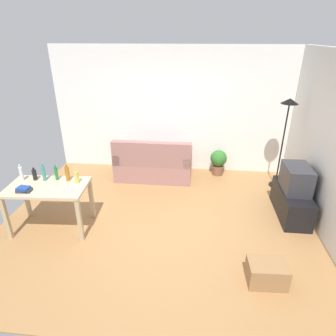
{
  "coord_description": "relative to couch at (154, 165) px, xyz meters",
  "views": [
    {
      "loc": [
        0.59,
        -4.04,
        2.87
      ],
      "look_at": [
        0.1,
        0.5,
        0.75
      ],
      "focal_mm": 30.82,
      "sensor_mm": 36.0,
      "label": 1
    }
  ],
  "objects": [
    {
      "name": "desk",
      "position": [
        -1.35,
        -1.96,
        0.34
      ],
      "size": [
        1.24,
        0.78,
        0.76
      ],
      "rotation": [
        0.0,
        0.0,
        0.07
      ],
      "color": "#C6B28E",
      "rests_on": "ground_plane"
    },
    {
      "name": "book_stack",
      "position": [
        -1.59,
        -2.16,
        0.49
      ],
      "size": [
        0.22,
        0.15,
        0.08
      ],
      "color": "#333338",
      "rests_on": "desk"
    },
    {
      "name": "bottle_amber",
      "position": [
        -1.09,
        -1.75,
        0.58
      ],
      "size": [
        0.06,
        0.06,
        0.28
      ],
      "color": "#9E6019",
      "rests_on": "desk"
    },
    {
      "name": "torchiere_lamp",
      "position": [
        2.58,
        -0.1,
        1.1
      ],
      "size": [
        0.32,
        0.32,
        1.81
      ],
      "color": "black",
      "rests_on": "ground_plane"
    },
    {
      "name": "bottle_tall",
      "position": [
        -1.47,
        -1.78,
        0.58
      ],
      "size": [
        0.05,
        0.05,
        0.29
      ],
      "color": "teal",
      "rests_on": "desk"
    },
    {
      "name": "tv_stand",
      "position": [
        2.58,
        -1.17,
        -0.07
      ],
      "size": [
        0.44,
        1.1,
        0.48
      ],
      "rotation": [
        0.0,
        0.0,
        1.57
      ],
      "color": "black",
      "rests_on": "ground_plane"
    },
    {
      "name": "bottle_squat",
      "position": [
        -0.92,
        -1.8,
        0.55
      ],
      "size": [
        0.07,
        0.07,
        0.24
      ],
      "color": "#BCB24C",
      "rests_on": "desk"
    },
    {
      "name": "couch",
      "position": [
        0.0,
        0.0,
        0.0
      ],
      "size": [
        1.62,
        0.84,
        0.92
      ],
      "rotation": [
        0.0,
        0.0,
        3.14
      ],
      "color": "#996B66",
      "rests_on": "ground_plane"
    },
    {
      "name": "bottle_dark",
      "position": [
        -1.63,
        -1.78,
        0.54
      ],
      "size": [
        0.07,
        0.07,
        0.21
      ],
      "color": "black",
      "rests_on": "desk"
    },
    {
      "name": "bottle_clear",
      "position": [
        -1.82,
        -1.82,
        0.57
      ],
      "size": [
        0.05,
        0.05,
        0.27
      ],
      "color": "silver",
      "rests_on": "desk"
    },
    {
      "name": "ground_plane",
      "position": [
        0.33,
        -1.59,
        -0.32
      ],
      "size": [
        5.2,
        4.4,
        0.02
      ],
      "primitive_type": "cube",
      "color": "#9E7042"
    },
    {
      "name": "tv",
      "position": [
        2.58,
        -1.17,
        0.39
      ],
      "size": [
        0.41,
        0.6,
        0.44
      ],
      "rotation": [
        0.0,
        0.0,
        1.57
      ],
      "color": "#2D2D33",
      "rests_on": "tv_stand"
    },
    {
      "name": "potted_plant",
      "position": [
        1.4,
        0.31,
        0.02
      ],
      "size": [
        0.36,
        0.36,
        0.57
      ],
      "color": "brown",
      "rests_on": "ground_plane"
    },
    {
      "name": "storage_box",
      "position": [
        1.86,
        -2.79,
        -0.16
      ],
      "size": [
        0.49,
        0.36,
        0.3
      ],
      "primitive_type": "cube",
      "rotation": [
        0.0,
        0.0,
        0.04
      ],
      "color": "olive",
      "rests_on": "ground_plane"
    },
    {
      "name": "bottle_green",
      "position": [
        -1.28,
        -1.74,
        0.56
      ],
      "size": [
        0.05,
        0.05,
        0.25
      ],
      "color": "#1E722D",
      "rests_on": "desk"
    },
    {
      "name": "wall_rear",
      "position": [
        0.33,
        0.61,
        1.04
      ],
      "size": [
        5.2,
        0.1,
        2.7
      ],
      "primitive_type": "cube",
      "color": "white",
      "rests_on": "ground_plane"
    }
  ]
}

